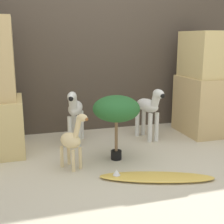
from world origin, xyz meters
TOP-DOWN VIEW (x-y plane):
  - ground_plane at (0.00, 0.00)m, footprint 14.00×14.00m
  - wall_back at (0.00, 1.42)m, footprint 6.40×0.08m
  - rock_pillar_right at (1.26, 0.84)m, footprint 0.57×0.67m
  - zebra_right at (0.47, 0.78)m, footprint 0.23×0.52m
  - zebra_left at (-0.40, 0.88)m, footprint 0.28×0.52m
  - giraffe_figurine at (-0.56, 0.18)m, footprint 0.27×0.34m
  - potted_palm_front at (-0.10, 0.28)m, footprint 0.46×0.46m
  - surfboard at (0.10, -0.26)m, footprint 1.02×0.53m

SIDE VIEW (x-z plane):
  - ground_plane at x=0.00m, z-range 0.00..0.00m
  - surfboard at x=0.10m, z-range -0.02..0.06m
  - giraffe_figurine at x=-0.56m, z-range 0.00..0.56m
  - zebra_right at x=0.47m, z-range 0.07..0.71m
  - zebra_left at x=-0.40m, z-range 0.07..0.71m
  - potted_palm_front at x=-0.10m, z-range 0.19..0.84m
  - rock_pillar_right at x=1.26m, z-range -0.03..1.25m
  - wall_back at x=0.00m, z-range 0.00..2.20m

